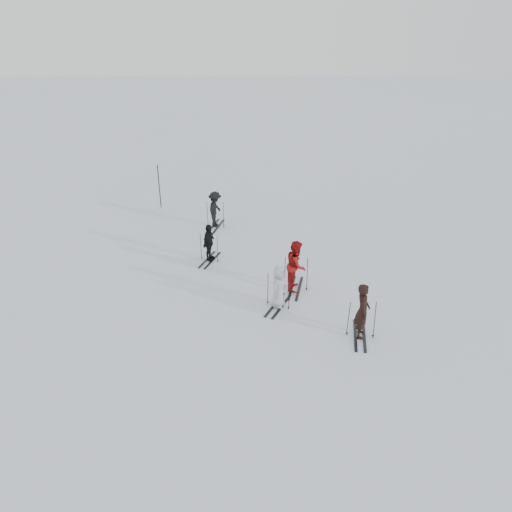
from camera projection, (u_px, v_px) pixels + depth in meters
The scene contains 12 objects.
ground at pixel (256, 294), 17.84m from camera, with size 120.00×120.00×0.00m, color silver.
skier_near_dark at pixel (362, 311), 15.16m from camera, with size 0.66×0.43×1.82m, color black.
skier_red at pixel (296, 266), 17.73m from camera, with size 0.91×0.71×1.87m, color maroon.
skier_grey at pixel (278, 287), 16.76m from camera, with size 0.74×0.48×1.51m, color #ACB0B6.
skier_uphill_left at pixel (209, 243), 19.80m from camera, with size 0.89×0.37×1.52m, color black.
skier_uphill_far at pixel (215, 210), 22.83m from camera, with size 1.07×0.62×1.66m, color black.
skis_near_dark at pixel (362, 318), 15.28m from camera, with size 0.94×1.77×1.29m, color black, non-canonical shape.
skis_red at pixel (296, 273), 17.86m from camera, with size 0.96×1.80×1.32m, color black, non-canonical shape.
skis_grey at pixel (278, 290), 16.82m from camera, with size 0.92×1.73×1.27m, color black, non-canonical shape.
skis_uphill_left at pixel (209, 247), 19.88m from camera, with size 0.85×1.61×1.17m, color black, non-canonical shape.
skis_uphill_far at pixel (215, 214), 22.92m from camera, with size 0.92×1.73×1.26m, color black, non-canonical shape.
piste_marker at pixel (159, 187), 24.90m from camera, with size 0.05×0.05×2.19m, color black.
Camera 1 is at (-0.23, -15.29, 9.28)m, focal length 35.00 mm.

